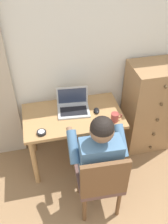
{
  "coord_description": "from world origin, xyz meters",
  "views": [
    {
      "loc": [
        -0.61,
        -0.17,
        2.43
      ],
      "look_at": [
        -0.18,
        1.73,
        0.81
      ],
      "focal_mm": 39.99,
      "sensor_mm": 36.0,
      "label": 1
    }
  ],
  "objects_px": {
    "chair": "(101,181)",
    "person_seated": "(97,153)",
    "laptop": "(73,106)",
    "desk": "(73,123)",
    "coffee_mug": "(115,117)",
    "computer_mouse": "(97,111)",
    "desk_clock": "(42,133)",
    "dresser": "(149,108)"
  },
  "relations": [
    {
      "from": "chair",
      "to": "person_seated",
      "type": "distance_m",
      "value": 0.26
    },
    {
      "from": "person_seated",
      "to": "laptop",
      "type": "height_order",
      "value": "person_seated"
    },
    {
      "from": "desk",
      "to": "coffee_mug",
      "type": "relative_size",
      "value": 8.79
    },
    {
      "from": "person_seated",
      "to": "laptop",
      "type": "distance_m",
      "value": 0.64
    },
    {
      "from": "computer_mouse",
      "to": "coffee_mug",
      "type": "distance_m",
      "value": 0.23
    },
    {
      "from": "desk",
      "to": "desk_clock",
      "type": "distance_m",
      "value": 0.43
    },
    {
      "from": "person_seated",
      "to": "coffee_mug",
      "type": "height_order",
      "value": "person_seated"
    },
    {
      "from": "chair",
      "to": "desk_clock",
      "type": "relative_size",
      "value": 9.6
    },
    {
      "from": "laptop",
      "to": "computer_mouse",
      "type": "relative_size",
      "value": 3.62
    },
    {
      "from": "dresser",
      "to": "person_seated",
      "type": "relative_size",
      "value": 0.95
    },
    {
      "from": "computer_mouse",
      "to": "coffee_mug",
      "type": "height_order",
      "value": "coffee_mug"
    },
    {
      "from": "chair",
      "to": "coffee_mug",
      "type": "relative_size",
      "value": 7.2
    },
    {
      "from": "computer_mouse",
      "to": "desk_clock",
      "type": "height_order",
      "value": "computer_mouse"
    },
    {
      "from": "desk",
      "to": "chair",
      "type": "distance_m",
      "value": 0.73
    },
    {
      "from": "dresser",
      "to": "laptop",
      "type": "xyz_separation_m",
      "value": [
        -0.92,
        -0.01,
        0.2
      ]
    },
    {
      "from": "chair",
      "to": "person_seated",
      "type": "bearing_deg",
      "value": 87.77
    },
    {
      "from": "dresser",
      "to": "computer_mouse",
      "type": "xyz_separation_m",
      "value": [
        -0.68,
        -0.11,
        0.16
      ]
    },
    {
      "from": "desk",
      "to": "chair",
      "type": "height_order",
      "value": "chair"
    },
    {
      "from": "desk",
      "to": "person_seated",
      "type": "bearing_deg",
      "value": -76.46
    },
    {
      "from": "desk",
      "to": "laptop",
      "type": "distance_m",
      "value": 0.19
    },
    {
      "from": "dresser",
      "to": "laptop",
      "type": "distance_m",
      "value": 0.94
    },
    {
      "from": "desk",
      "to": "desk_clock",
      "type": "bearing_deg",
      "value": -148.48
    },
    {
      "from": "chair",
      "to": "laptop",
      "type": "relative_size",
      "value": 2.39
    },
    {
      "from": "dresser",
      "to": "coffee_mug",
      "type": "distance_m",
      "value": 0.64
    },
    {
      "from": "dresser",
      "to": "person_seated",
      "type": "xyz_separation_m",
      "value": [
        -0.81,
        -0.63,
        0.1
      ]
    },
    {
      "from": "person_seated",
      "to": "coffee_mug",
      "type": "xyz_separation_m",
      "value": [
        0.28,
        0.34,
        0.1
      ]
    },
    {
      "from": "dresser",
      "to": "chair",
      "type": "distance_m",
      "value": 1.16
    },
    {
      "from": "desk",
      "to": "dresser",
      "type": "xyz_separation_m",
      "value": [
        0.94,
        0.1,
        -0.03
      ]
    },
    {
      "from": "computer_mouse",
      "to": "desk_clock",
      "type": "xyz_separation_m",
      "value": [
        -0.61,
        -0.21,
        -0.0
      ]
    },
    {
      "from": "chair",
      "to": "computer_mouse",
      "type": "xyz_separation_m",
      "value": [
        0.14,
        0.71,
        0.25
      ]
    },
    {
      "from": "computer_mouse",
      "to": "coffee_mug",
      "type": "relative_size",
      "value": 0.83
    },
    {
      "from": "desk",
      "to": "dresser",
      "type": "distance_m",
      "value": 0.95
    },
    {
      "from": "coffee_mug",
      "to": "laptop",
      "type": "bearing_deg",
      "value": 144.15
    },
    {
      "from": "desk",
      "to": "computer_mouse",
      "type": "bearing_deg",
      "value": -2.05
    },
    {
      "from": "desk",
      "to": "person_seated",
      "type": "xyz_separation_m",
      "value": [
        0.13,
        -0.53,
        0.07
      ]
    },
    {
      "from": "coffee_mug",
      "to": "desk",
      "type": "bearing_deg",
      "value": 154.97
    },
    {
      "from": "dresser",
      "to": "chair",
      "type": "bearing_deg",
      "value": -135.3
    },
    {
      "from": "chair",
      "to": "desk_clock",
      "type": "height_order",
      "value": "chair"
    },
    {
      "from": "desk",
      "to": "desk_clock",
      "type": "relative_size",
      "value": 11.72
    },
    {
      "from": "person_seated",
      "to": "coffee_mug",
      "type": "distance_m",
      "value": 0.45
    },
    {
      "from": "desk_clock",
      "to": "coffee_mug",
      "type": "distance_m",
      "value": 0.76
    },
    {
      "from": "person_seated",
      "to": "computer_mouse",
      "type": "height_order",
      "value": "person_seated"
    }
  ]
}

